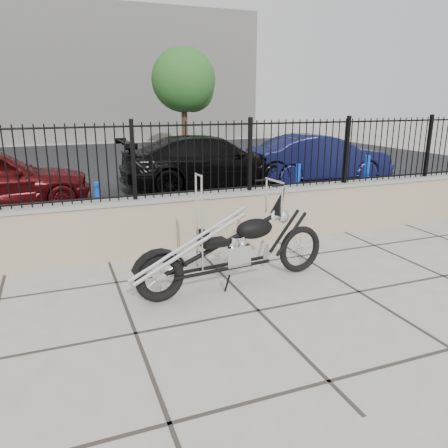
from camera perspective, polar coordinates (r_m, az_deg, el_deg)
The scene contains 12 objects.
ground_plane at distance 5.47m, azimuth 4.50°, elevation -11.22°, with size 90.00×90.00×0.00m, color #99968E.
parking_lot at distance 17.18m, azimuth -13.95°, elevation 7.11°, with size 30.00×30.00×0.00m, color black.
retaining_wall at distance 7.47m, azimuth -3.73°, elevation 0.28°, with size 14.00×0.36×0.96m, color gray.
iron_fence at distance 7.26m, azimuth -3.88°, elevation 8.52°, with size 14.00×0.08×1.20m, color black.
background_building at distance 30.98m, azimuth -18.16°, elevation 17.95°, with size 22.00×6.00×8.00m, color beige.
chopper_motorcycle at distance 5.83m, azimuth 1.07°, elevation -0.75°, with size 2.72×0.48×1.63m, color black, non-canonical shape.
car_black at distance 12.88m, azimuth -1.82°, elevation 8.16°, with size 2.12×5.21×1.51m, color black.
car_blue at distance 14.14m, azimuth 12.37°, elevation 8.41°, with size 1.55×4.45×1.47m, color #10133A.
bollard_a at distance 9.08m, azimuth -16.10°, elevation 2.38°, with size 0.11×0.11×0.92m, color #0C34B6.
bollard_b at distance 11.01m, azimuth 9.60°, elevation 5.21°, with size 0.12×0.12×0.97m, color blue.
bollard_c at distance 12.03m, azimuth 18.07°, elevation 5.87°, with size 0.13×0.13×1.11m, color #0B3AB2.
tree_right at distance 21.64m, azimuth -5.32°, elevation 18.61°, with size 2.99×2.99×5.05m.
Camera 1 is at (-2.15, -4.37, 2.49)m, focal length 35.00 mm.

